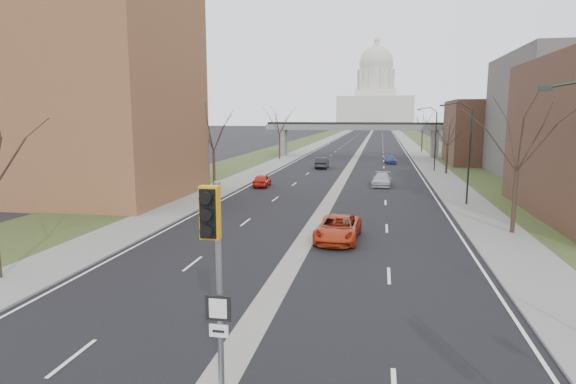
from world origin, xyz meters
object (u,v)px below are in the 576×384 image
(car_right_near, at_px, (338,228))
(car_right_far, at_px, (390,160))
(signal_pole_median, at_px, (214,254))
(car_left_near, at_px, (262,180))
(car_right_mid, at_px, (382,180))
(car_left_far, at_px, (322,163))

(car_right_near, distance_m, car_right_far, 50.10)
(signal_pole_median, xyz_separation_m, car_right_near, (1.63, 17.79, -3.41))
(car_right_near, xyz_separation_m, car_right_far, (4.02, 49.94, -0.10))
(car_right_near, bearing_deg, car_right_far, 87.87)
(car_left_near, bearing_deg, signal_pole_median, 98.08)
(car_right_near, xyz_separation_m, car_right_mid, (2.67, 24.28, -0.05))
(car_right_near, height_order, car_right_mid, car_right_near)
(car_left_far, distance_m, car_right_far, 13.42)
(car_right_far, bearing_deg, car_right_near, -102.35)
(car_left_far, bearing_deg, car_right_far, -138.28)
(car_left_near, bearing_deg, car_left_far, -106.43)
(signal_pole_median, distance_m, car_right_mid, 42.43)
(car_left_near, relative_size, car_left_far, 0.85)
(signal_pole_median, distance_m, car_right_far, 68.06)
(car_left_near, bearing_deg, car_right_near, 111.18)
(car_left_near, distance_m, car_right_far, 31.84)
(car_left_far, height_order, car_right_near, car_left_far)
(signal_pole_median, xyz_separation_m, car_left_near, (-8.52, 39.21, -3.48))
(signal_pole_median, height_order, car_right_near, signal_pole_median)
(car_left_far, bearing_deg, car_right_mid, 116.76)
(car_left_far, relative_size, car_right_far, 1.23)
(car_left_near, xyz_separation_m, car_left_far, (4.24, 19.50, 0.09))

